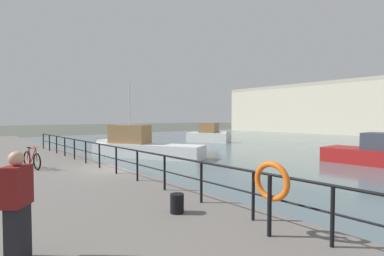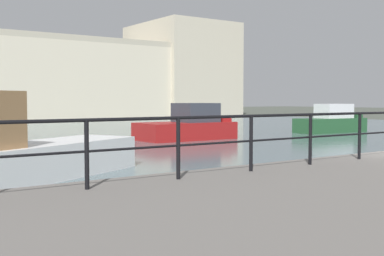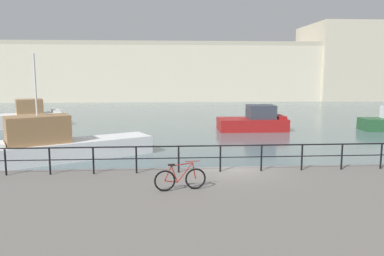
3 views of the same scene
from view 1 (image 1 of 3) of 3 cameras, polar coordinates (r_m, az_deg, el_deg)
ground_plane at (r=13.22m, az=-14.20°, el=-12.00°), size 240.00×240.00×0.00m
water_basin at (r=37.78m, az=31.70°, el=-3.05°), size 80.00×60.00×0.01m
moored_small_launch at (r=23.36m, az=-10.06°, el=-3.56°), size 9.29×6.23×5.90m
moored_white_yacht at (r=36.79m, az=3.40°, el=-1.36°), size 5.86×4.15×2.52m
moored_red_daysailer at (r=23.13m, az=32.84°, el=-4.23°), size 5.75×2.86×2.16m
quay_railing at (r=12.28m, az=-16.70°, el=-4.82°), size 21.59×0.07×1.08m
parked_bicycle at (r=14.03m, az=-29.56°, el=-5.58°), size 1.75×0.36×0.98m
mooring_bollard at (r=6.77m, az=-3.04°, el=-14.92°), size 0.32×0.32×0.44m
life_ring_stand at (r=5.55m, az=15.71°, el=-10.77°), size 0.75×0.16×1.40m
standing_person at (r=5.23m, az=-31.76°, el=-13.07°), size 0.52×0.50×1.69m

